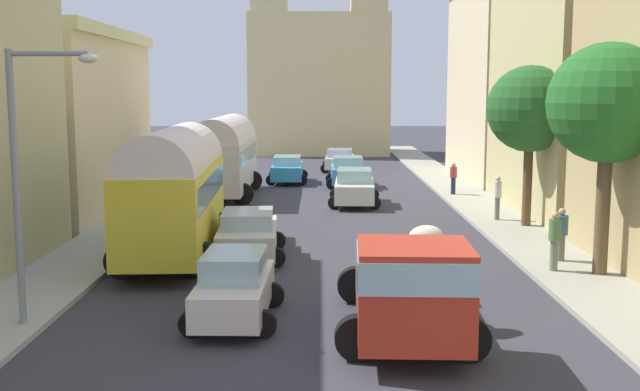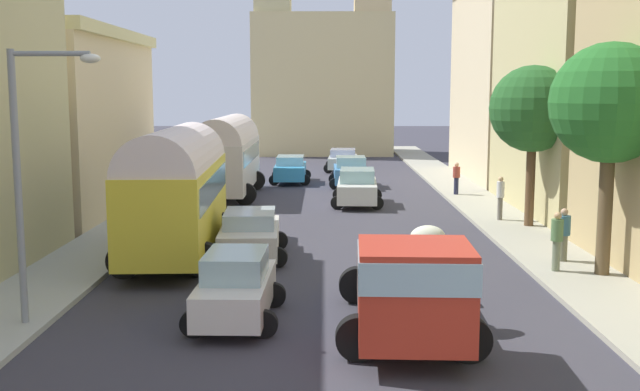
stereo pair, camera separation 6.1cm
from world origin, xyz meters
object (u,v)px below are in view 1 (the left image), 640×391
object	(u,v)px
parked_bus_1	(227,153)
car_3	(237,287)
car_5	(290,169)
pedestrian_3	(456,177)
pedestrian_0	(500,196)
car_1	(350,172)
parked_bus_0	(176,186)
cargo_truck_0	(410,283)
streetlamp_near	(31,162)
car_4	(250,234)
car_2	(342,160)
pedestrian_4	(563,233)
pedestrian_2	(557,239)
car_0	(357,187)

from	to	relation	value
parked_bus_1	car_3	distance (m)	20.53
car_5	pedestrian_3	xyz separation A→B (m)	(8.43, -5.87, 0.20)
pedestrian_0	parked_bus_1	bearing A→B (deg)	147.66
pedestrian_3	car_1	bearing A→B (deg)	141.74
parked_bus_0	cargo_truck_0	world-z (taller)	parked_bus_0
streetlamp_near	car_4	bearing A→B (deg)	60.40
car_2	car_4	bearing A→B (deg)	-97.82
car_3	pedestrian_0	distance (m)	15.70
car_2	car_3	size ratio (longest dim) A/B	1.12
pedestrian_4	streetlamp_near	distance (m)	15.10
car_3	car_5	size ratio (longest dim) A/B	0.88
pedestrian_0	pedestrian_3	bearing A→B (deg)	93.51
car_2	streetlamp_near	xyz separation A→B (m)	(-7.56, -32.84, 2.97)
cargo_truck_0	pedestrian_0	xyz separation A→B (m)	(5.18, 14.23, -0.17)
cargo_truck_0	car_2	distance (m)	33.66
car_3	pedestrian_0	size ratio (longest dim) A/B	2.01
pedestrian_2	streetlamp_near	world-z (taller)	streetlamp_near
car_1	car_5	world-z (taller)	car_1
pedestrian_2	car_0	bearing A→B (deg)	110.92
car_4	car_5	xyz separation A→B (m)	(0.40, 19.61, 0.01)
car_4	pedestrian_2	distance (m)	9.18
parked_bus_0	parked_bus_1	distance (m)	13.66
cargo_truck_0	car_3	distance (m)	4.05
parked_bus_0	car_3	distance (m)	7.28
car_5	streetlamp_near	bearing A→B (deg)	-99.40
car_1	pedestrian_0	distance (m)	12.66
pedestrian_2	car_3	bearing A→B (deg)	-153.28
car_0	car_1	xyz separation A→B (m)	(-0.07, 6.66, -0.01)
car_3	streetlamp_near	world-z (taller)	streetlamp_near
car_5	pedestrian_4	size ratio (longest dim) A/B	2.44
parked_bus_1	pedestrian_3	bearing A→B (deg)	-0.10
pedestrian_0	pedestrian_2	size ratio (longest dim) A/B	1.02
car_2	pedestrian_0	size ratio (longest dim) A/B	2.25
streetlamp_near	car_3	bearing A→B (deg)	7.10
pedestrian_4	streetlamp_near	bearing A→B (deg)	-155.56
parked_bus_0	parked_bus_1	bearing A→B (deg)	90.58
car_0	streetlamp_near	distance (m)	19.99
cargo_truck_0	pedestrian_2	xyz separation A→B (m)	(4.81, 5.67, -0.20)
car_1	car_4	xyz separation A→B (m)	(-3.76, -17.74, -0.06)
cargo_truck_0	streetlamp_near	xyz separation A→B (m)	(-8.12, 0.81, 2.45)
car_5	pedestrian_4	distance (m)	22.47
car_4	pedestrian_3	size ratio (longest dim) A/B	2.42
parked_bus_1	car_0	world-z (taller)	parked_bus_1
parked_bus_0	pedestrian_4	size ratio (longest dim) A/B	4.88
car_3	parked_bus_1	bearing A→B (deg)	97.69
pedestrian_0	pedestrian_3	world-z (taller)	pedestrian_0
pedestrian_3	pedestrian_4	distance (m)	14.69
car_5	car_3	bearing A→B (deg)	-90.19
car_3	car_4	xyz separation A→B (m)	(-0.31, 6.54, -0.03)
car_0	pedestrian_3	bearing A→B (deg)	28.06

